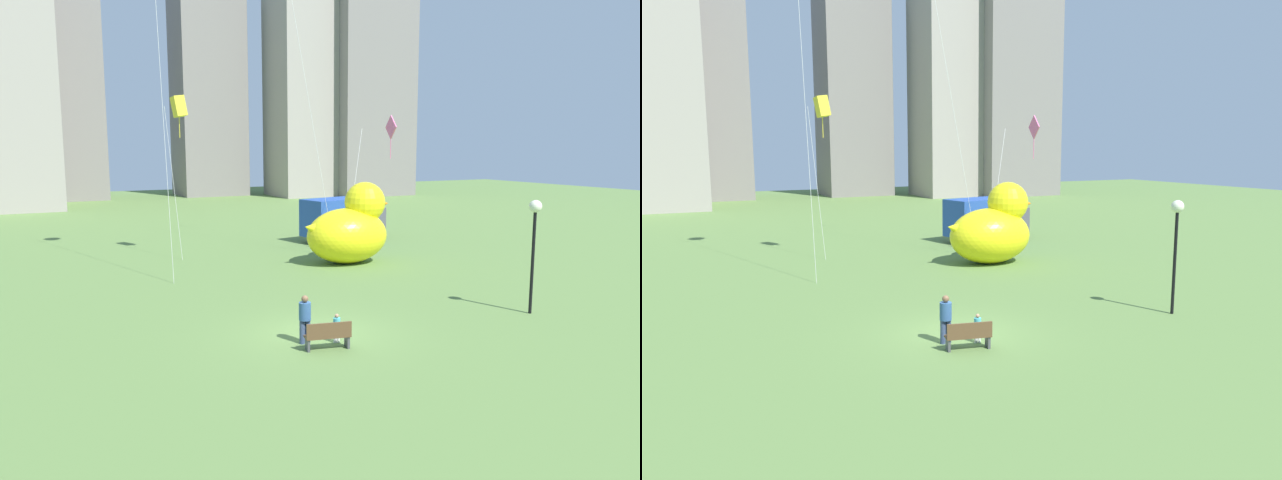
{
  "view_description": "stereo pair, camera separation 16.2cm",
  "coord_description": "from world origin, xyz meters",
  "views": [
    {
      "loc": [
        -8.93,
        -17.84,
        6.33
      ],
      "look_at": [
        2.39,
        4.54,
        2.42
      ],
      "focal_mm": 34.39,
      "sensor_mm": 36.0,
      "label": 1
    },
    {
      "loc": [
        -8.78,
        -17.91,
        6.33
      ],
      "look_at": [
        2.39,
        4.54,
        2.42
      ],
      "focal_mm": 34.39,
      "sensor_mm": 36.0,
      "label": 2
    }
  ],
  "objects": [
    {
      "name": "giant_inflatable_duck",
      "position": [
        7.27,
        10.57,
        1.85
      ],
      "size": [
        5.25,
        3.37,
        4.35
      ],
      "color": "yellow",
      "rests_on": "ground"
    },
    {
      "name": "park_bench",
      "position": [
        -0.41,
        -1.57,
        0.47
      ],
      "size": [
        1.51,
        0.74,
        0.9
      ],
      "color": "brown",
      "rests_on": "ground"
    },
    {
      "name": "person_adult",
      "position": [
        -0.79,
        -0.68,
        0.87
      ],
      "size": [
        0.39,
        0.39,
        1.58
      ],
      "color": "#38476B",
      "rests_on": "ground"
    },
    {
      "name": "kite_yellow",
      "position": [
        -0.38,
        16.2,
        8.37
      ],
      "size": [
        1.16,
        1.15,
        9.03
      ],
      "color": "silver",
      "rests_on": "ground"
    },
    {
      "name": "box_truck",
      "position": [
        10.51,
        17.38,
        1.44
      ],
      "size": [
        5.98,
        3.39,
        2.85
      ],
      "color": "#264CA5",
      "rests_on": "ground"
    },
    {
      "name": "kite_pink",
      "position": [
        9.7,
        10.69,
        7.01
      ],
      "size": [
        3.03,
        3.56,
        7.92
      ],
      "color": "silver",
      "rests_on": "ground"
    },
    {
      "name": "city_skyline",
      "position": [
        11.18,
        53.53,
        13.96
      ],
      "size": [
        52.78,
        18.74,
        35.13
      ],
      "color": "#9E938C",
      "rests_on": "ground"
    },
    {
      "name": "person_child",
      "position": [
        0.17,
        -1.07,
        0.53
      ],
      "size": [
        0.23,
        0.23,
        0.95
      ],
      "color": "silver",
      "rests_on": "ground"
    },
    {
      "name": "lamppost",
      "position": [
        8.36,
        -1.33,
        3.33
      ],
      "size": [
        0.47,
        0.47,
        4.31
      ],
      "color": "black",
      "rests_on": "ground"
    },
    {
      "name": "ground_plane",
      "position": [
        0.0,
        0.0,
        0.0
      ],
      "size": [
        140.0,
        140.0,
        0.0
      ],
      "primitive_type": "plane",
      "color": "#5C7D3F"
    }
  ]
}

